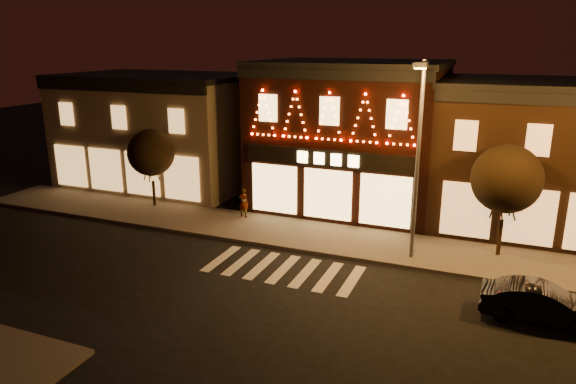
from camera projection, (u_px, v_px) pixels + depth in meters
The scene contains 10 objects.
ground at pixel (240, 312), 18.71m from camera, with size 120.00×120.00×0.00m, color black.
sidewalk_far at pixel (354, 242), 25.08m from camera, with size 44.00×4.00×0.15m, color #47423D.
building_left at pixel (161, 130), 34.87m from camera, with size 12.20×8.28×7.30m.
building_pulp at pixel (350, 135), 30.00m from camera, with size 10.20×8.34×8.30m.
building_right_a at pixel (531, 155), 26.67m from camera, with size 9.20×8.28×7.50m.
streetlamp_mid at pixel (418, 147), 21.59m from camera, with size 0.55×1.94×8.48m.
tree_left at pixel (151, 153), 29.62m from camera, with size 2.65×2.65×4.44m.
tree_right at pixel (507, 179), 22.45m from camera, with size 2.98×2.98×4.98m.
dark_sedan at pixel (542, 304), 17.96m from camera, with size 1.40×4.02×1.32m, color black.
pedestrian at pixel (243, 203), 28.25m from camera, with size 0.59×0.38×1.61m, color gray.
Camera 1 is at (7.92, -14.90, 9.31)m, focal length 32.71 mm.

